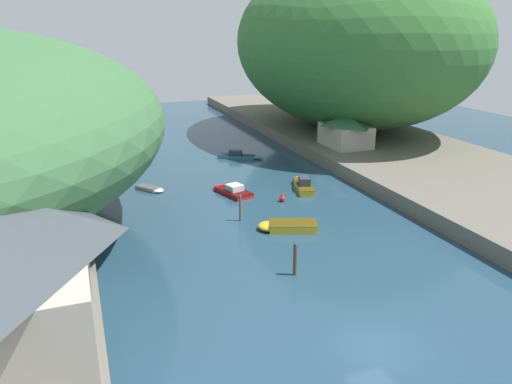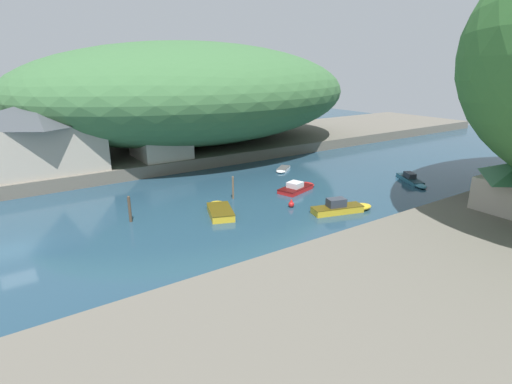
{
  "view_description": "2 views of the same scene",
  "coord_description": "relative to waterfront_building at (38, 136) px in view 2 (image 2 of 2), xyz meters",
  "views": [
    {
      "loc": [
        -14.27,
        -19.63,
        17.03
      ],
      "look_at": [
        0.38,
        20.56,
        2.58
      ],
      "focal_mm": 35.0,
      "sensor_mm": 36.0,
      "label": 1
    },
    {
      "loc": [
        33.76,
        -0.13,
        13.73
      ],
      "look_at": [
        1.76,
        21.53,
        1.34
      ],
      "focal_mm": 28.0,
      "sensor_mm": 36.0,
      "label": 2
    }
  ],
  "objects": [
    {
      "name": "waterfront_building",
      "position": [
        0.0,
        0.0,
        0.0
      ],
      "size": [
        8.92,
        14.65,
        8.2
      ],
      "color": "#B2A899",
      "rests_on": "left_bank"
    },
    {
      "name": "water_surface",
      "position": [
        18.6,
        25.24,
        -5.81
      ],
      "size": [
        130.0,
        130.0,
        0.0
      ],
      "primitive_type": "plane",
      "color": "#234256",
      "rests_on": "ground"
    },
    {
      "name": "boat_yellow_tender",
      "position": [
        20.5,
        12.42,
        -5.46
      ],
      "size": [
        5.53,
        3.7,
        0.7
      ],
      "rotation": [
        0.0,
        0.0,
        1.22
      ],
      "color": "gold",
      "rests_on": "water_surface"
    },
    {
      "name": "person_by_boathouse",
      "position": [
        3.85,
        15.21,
        -3.26
      ],
      "size": [
        0.24,
        0.39,
        1.69
      ],
      "rotation": [
        0.0,
        0.0,
        1.52
      ],
      "color": "#282D3D",
      "rests_on": "left_bank"
    },
    {
      "name": "person_on_quay",
      "position": [
        2.06,
        13.61,
        -3.26
      ],
      "size": [
        0.26,
        0.4,
        1.69
      ],
      "rotation": [
        0.0,
        0.0,
        1.46
      ],
      "color": "#282D3D",
      "rests_on": "left_bank"
    },
    {
      "name": "mooring_post_middle",
      "position": [
        17.46,
        15.78,
        -4.54
      ],
      "size": [
        0.21,
        0.21,
        2.52
      ],
      "color": "brown",
      "rests_on": "water_surface"
    },
    {
      "name": "boathouse_shed",
      "position": [
        0.5,
        14.49,
        -1.32
      ],
      "size": [
        7.93,
        7.02,
        5.65
      ],
      "color": "#B2A899",
      "rests_on": "left_bank"
    },
    {
      "name": "left_bank",
      "position": [
        -6.48,
        25.24,
        -5.02
      ],
      "size": [
        22.0,
        120.0,
        1.57
      ],
      "color": "#666056",
      "rests_on": "ground"
    },
    {
      "name": "boat_mid_channel",
      "position": [
        24.51,
        36.86,
        -5.47
      ],
      "size": [
        5.91,
        3.9,
        1.09
      ],
      "rotation": [
        0.0,
        0.0,
        4.23
      ],
      "color": "teal",
      "rests_on": "water_surface"
    },
    {
      "name": "boat_far_upstream",
      "position": [
        11.16,
        27.35,
        -5.62
      ],
      "size": [
        3.05,
        3.47,
        0.39
      ],
      "rotation": [
        0.0,
        0.0,
        3.79
      ],
      "color": "white",
      "rests_on": "water_surface"
    },
    {
      "name": "boat_moored_right",
      "position": [
        26.92,
        22.56,
        -5.36
      ],
      "size": [
        3.2,
        6.47,
        1.46
      ],
      "rotation": [
        0.0,
        0.0,
        6.01
      ],
      "color": "gold",
      "rests_on": "water_surface"
    },
    {
      "name": "boat_red_skiff",
      "position": [
        18.99,
        23.52,
        -5.47
      ],
      "size": [
        3.51,
        5.71,
        1.11
      ],
      "rotation": [
        0.0,
        0.0,
        0.3
      ],
      "color": "red",
      "rests_on": "water_surface"
    },
    {
      "name": "channel_buoy_near",
      "position": [
        23.04,
        19.26,
        -5.47
      ],
      "size": [
        0.59,
        0.59,
        0.88
      ],
      "color": "red",
      "rests_on": "water_surface"
    },
    {
      "name": "mooring_post_nearest",
      "position": [
        17.86,
        4.64,
        -4.56
      ],
      "size": [
        0.27,
        0.27,
        2.49
      ],
      "color": "#4C3D2D",
      "rests_on": "water_surface"
    },
    {
      "name": "hillside_left",
      "position": [
        -7.58,
        23.01,
        3.58
      ],
      "size": [
        38.88,
        54.43,
        15.63
      ],
      "color": "#3D6B3D",
      "rests_on": "left_bank"
    }
  ]
}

